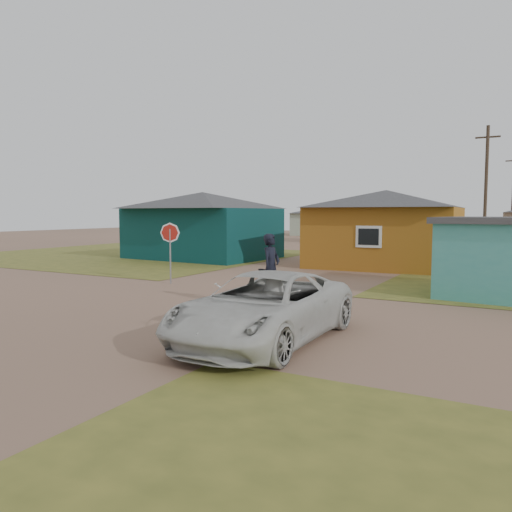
# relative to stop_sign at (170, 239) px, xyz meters

# --- Properties ---
(ground) EXTENTS (120.00, 120.00, 0.00)m
(ground) POSITION_rel_stop_sign_xyz_m (3.16, -3.68, -1.74)
(ground) COLOR #89654F
(grass_nw) EXTENTS (20.00, 18.00, 0.00)m
(grass_nw) POSITION_rel_stop_sign_xyz_m (-10.84, 9.32, -1.74)
(grass_nw) COLOR olive
(grass_nw) RESTS_ON ground
(house_teal) EXTENTS (8.93, 7.08, 4.00)m
(house_teal) POSITION_rel_stop_sign_xyz_m (-5.34, 9.82, 0.31)
(house_teal) COLOR #093133
(house_teal) RESTS_ON ground
(house_yellow) EXTENTS (7.72, 6.76, 3.90)m
(house_yellow) POSITION_rel_stop_sign_xyz_m (5.66, 10.32, 0.26)
(house_yellow) COLOR #965A17
(house_yellow) RESTS_ON ground
(house_pale_west) EXTENTS (7.04, 6.15, 3.60)m
(house_pale_west) POSITION_rel_stop_sign_xyz_m (-2.84, 30.32, 0.11)
(house_pale_west) COLOR #9FAD95
(house_pale_west) RESTS_ON ground
(house_pale_north) EXTENTS (6.28, 5.81, 3.40)m
(house_pale_north) POSITION_rel_stop_sign_xyz_m (-10.84, 42.32, 0.01)
(house_pale_north) COLOR #9FAD95
(house_pale_north) RESTS_ON ground
(utility_pole_near) EXTENTS (1.40, 0.20, 8.00)m
(utility_pole_near) POSITION_rel_stop_sign_xyz_m (9.66, 18.32, 2.39)
(utility_pole_near) COLOR #413227
(utility_pole_near) RESTS_ON ground
(stop_sign) EXTENTS (0.77, 0.06, 2.36)m
(stop_sign) POSITION_rel_stop_sign_xyz_m (0.00, 0.00, 0.00)
(stop_sign) COLOR gray
(stop_sign) RESTS_ON ground
(cyclist) EXTENTS (1.93, 0.71, 2.15)m
(cyclist) POSITION_rel_stop_sign_xyz_m (5.77, -2.71, -0.96)
(cyclist) COLOR black
(cyclist) RESTS_ON ground
(vehicle) EXTENTS (2.44, 5.26, 1.46)m
(vehicle) POSITION_rel_stop_sign_xyz_m (7.27, -5.97, -1.02)
(vehicle) COLOR silver
(vehicle) RESTS_ON ground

